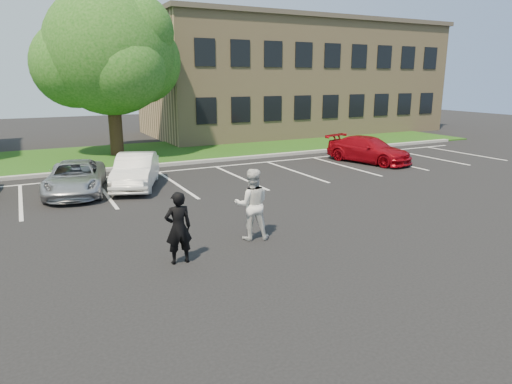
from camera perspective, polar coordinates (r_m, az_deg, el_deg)
ground_plane at (r=11.48m, az=2.29°, el=-7.16°), size 90.00×90.00×0.00m
curb at (r=22.32m, az=-13.00°, el=3.21°), size 40.00×0.30×0.15m
grass_strip at (r=26.17m, az=-15.20°, el=4.57°), size 44.00×8.00×0.08m
stall_lines at (r=19.88m, az=-6.88°, el=1.95°), size 34.00×5.36×0.01m
office_building at (r=36.76m, az=4.65°, el=14.08°), size 22.40×10.40×8.30m
tree at (r=25.90m, az=-17.62°, el=16.12°), size 7.80×7.20×8.80m
man_black_suit at (r=10.53m, az=-9.68°, el=-4.44°), size 0.63×0.43×1.70m
man_white_shirt at (r=11.91m, az=-0.52°, el=-1.54°), size 1.10×0.98×1.89m
car_silver_minivan at (r=17.98m, az=-21.65°, el=1.65°), size 2.79×4.56×1.18m
car_white_sedan at (r=18.26m, az=-14.80°, el=2.57°), size 2.71×4.20×1.31m
car_red_compact at (r=23.67m, az=13.90°, el=5.16°), size 2.97×4.74×1.28m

